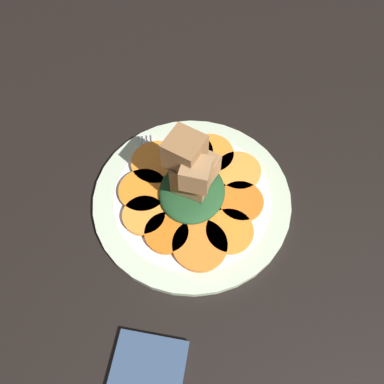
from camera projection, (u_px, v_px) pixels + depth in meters
table_slab at (192, 203)px, 55.37cm from camera, size 120.00×120.00×2.00cm
plate at (192, 198)px, 54.07cm from camera, size 28.38×28.38×1.05cm
carrot_slice_0 at (167, 233)px, 50.14cm from camera, size 5.95×5.95×0.82cm
carrot_slice_1 at (200, 245)px, 49.26cm from camera, size 7.35×7.35×0.82cm
carrot_slice_2 at (230, 231)px, 50.27cm from camera, size 6.46×6.46×0.82cm
carrot_slice_3 at (241, 203)px, 52.50cm from camera, size 6.34×6.34×0.82cm
carrot_slice_4 at (238, 171)px, 55.22cm from camera, size 6.66×6.66×0.82cm
carrot_slice_5 at (210, 154)px, 56.81cm from camera, size 7.23×7.23×0.82cm
carrot_slice_6 at (188, 153)px, 56.95cm from camera, size 7.67×7.67×0.82cm
carrot_slice_7 at (157, 163)px, 55.99cm from camera, size 7.73×7.73×0.82cm
carrot_slice_8 at (143, 191)px, 53.50cm from camera, size 7.03×7.03×0.82cm
carrot_slice_9 at (144, 216)px, 51.47cm from camera, size 5.93×5.93×0.82cm
center_pile at (192, 178)px, 50.24cm from camera, size 10.32×9.29×11.10cm
fork at (149, 180)px, 54.69cm from camera, size 17.11×6.60×0.40cm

